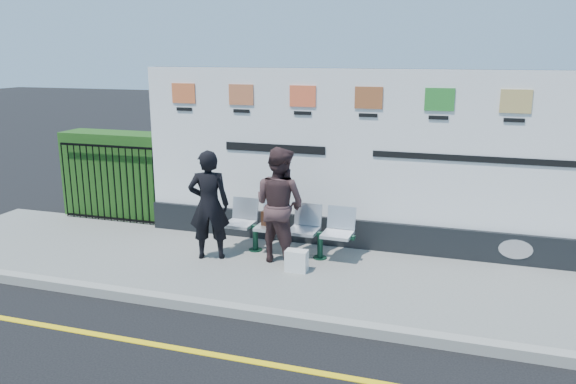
% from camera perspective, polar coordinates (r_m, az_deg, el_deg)
% --- Properties ---
extents(ground, '(80.00, 80.00, 0.00)m').
position_cam_1_polar(ground, '(6.58, -2.95, -16.95)').
color(ground, black).
extents(pavement, '(14.00, 3.00, 0.12)m').
position_cam_1_polar(pavement, '(8.68, 2.88, -8.47)').
color(pavement, slate).
rests_on(pavement, ground).
extents(kerb, '(14.00, 0.18, 0.14)m').
position_cam_1_polar(kerb, '(7.37, -0.17, -12.68)').
color(kerb, gray).
rests_on(kerb, ground).
extents(yellow_line, '(14.00, 0.10, 0.01)m').
position_cam_1_polar(yellow_line, '(6.57, -2.95, -16.92)').
color(yellow_line, yellow).
rests_on(yellow_line, ground).
extents(billboard, '(8.00, 0.30, 3.00)m').
position_cam_1_polar(billboard, '(9.45, 8.01, 1.92)').
color(billboard, black).
rests_on(billboard, pavement).
extents(hedge, '(2.35, 0.70, 1.70)m').
position_cam_1_polar(hedge, '(11.86, -16.59, 1.73)').
color(hedge, '#1F4A16').
rests_on(hedge, pavement).
extents(railing, '(2.05, 0.06, 1.54)m').
position_cam_1_polar(railing, '(11.52, -17.80, 0.88)').
color(railing, black).
rests_on(railing, pavement).
extents(bench, '(2.18, 0.63, 0.46)m').
position_cam_1_polar(bench, '(9.29, -0.09, -4.99)').
color(bench, silver).
rests_on(bench, pavement).
extents(woman_left, '(0.75, 0.62, 1.78)m').
position_cam_1_polar(woman_left, '(9.05, -8.03, -1.30)').
color(woman_left, black).
rests_on(woman_left, pavement).
extents(woman_right, '(1.08, 0.96, 1.84)m').
position_cam_1_polar(woman_right, '(8.84, -0.87, -1.30)').
color(woman_right, '#3D2728').
rests_on(woman_right, pavement).
extents(handbag_brown, '(0.33, 0.18, 0.24)m').
position_cam_1_polar(handbag_brown, '(9.27, -1.74, -2.73)').
color(handbag_brown, black).
rests_on(handbag_brown, bench).
extents(carrier_bag_white, '(0.33, 0.20, 0.33)m').
position_cam_1_polar(carrier_bag_white, '(8.62, 0.88, -7.01)').
color(carrier_bag_white, silver).
rests_on(carrier_bag_white, pavement).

